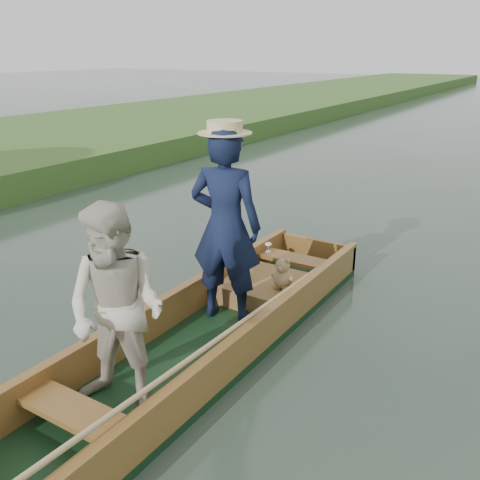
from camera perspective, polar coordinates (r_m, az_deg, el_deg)
The scene contains 2 objects.
ground at distance 5.32m, azimuth -3.53°, elevation -11.55°, with size 120.00×120.00×0.00m, color #283D30.
punt at distance 4.93m, azimuth -4.94°, elevation -5.32°, with size 1.12×5.14×2.11m.
Camera 1 is at (2.70, -3.67, 2.75)m, focal length 40.00 mm.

